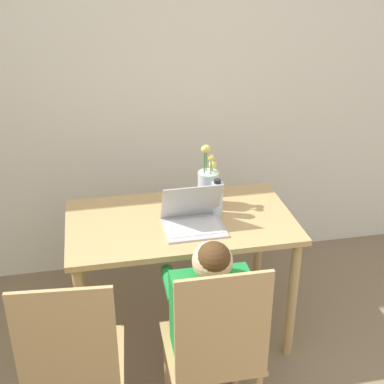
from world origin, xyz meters
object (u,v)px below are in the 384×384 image
person_seated (208,307)px  laptop (193,217)px  chair_spare (74,366)px  flower_vase (208,185)px  chair_occupied (214,351)px  water_bottle (217,198)px

person_seated → laptop: bearing=-92.9°
chair_spare → laptop: 0.91m
person_seated → flower_vase: 0.76m
person_seated → laptop: (0.03, 0.49, 0.18)m
chair_spare → laptop: size_ratio=3.11×
chair_occupied → flower_vase: bearing=-100.2°
chair_spare → water_bottle: 1.08m
person_seated → laptop: person_seated is taller
laptop → flower_vase: 0.26m
chair_occupied → chair_spare: bearing=-2.5°
laptop → flower_vase: flower_vase is taller
laptop → water_bottle: 0.18m
chair_spare → water_bottle: (0.76, 0.69, 0.35)m
flower_vase → water_bottle: 0.12m
chair_spare → flower_vase: 1.15m
water_bottle → flower_vase: bearing=100.0°
chair_occupied → person_seated: size_ratio=0.97×
flower_vase → water_bottle: bearing=-80.0°
laptop → person_seated: bearing=-94.2°
chair_occupied → laptop: bearing=-92.3°
chair_occupied → person_seated: bearing=-90.0°
flower_vase → water_bottle: (0.02, -0.12, -0.02)m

